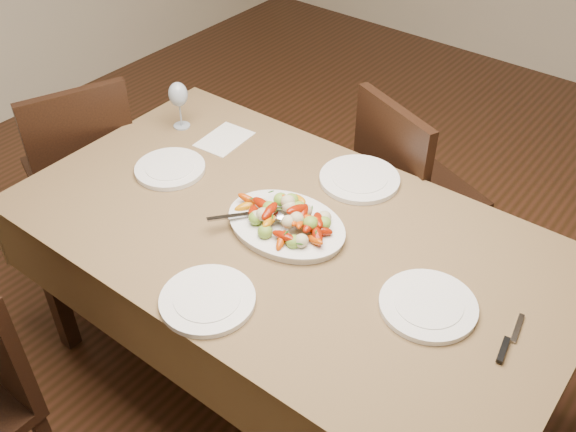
% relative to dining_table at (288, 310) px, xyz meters
% --- Properties ---
extents(floor, '(6.00, 6.00, 0.00)m').
position_rel_dining_table_xyz_m(floor, '(-0.12, 0.18, -0.38)').
color(floor, '#371E10').
rests_on(floor, ground).
extents(dining_table, '(1.86, 1.07, 0.76)m').
position_rel_dining_table_xyz_m(dining_table, '(0.00, 0.00, 0.00)').
color(dining_table, brown).
rests_on(dining_table, ground).
extents(chair_far, '(0.54, 0.54, 0.95)m').
position_rel_dining_table_xyz_m(chair_far, '(0.09, 0.78, 0.10)').
color(chair_far, black).
rests_on(chair_far, ground).
extents(chair_left, '(0.54, 0.54, 0.95)m').
position_rel_dining_table_xyz_m(chair_left, '(-1.18, 0.01, 0.10)').
color(chair_left, black).
rests_on(chair_left, ground).
extents(serving_platter, '(0.40, 0.30, 0.02)m').
position_rel_dining_table_xyz_m(serving_platter, '(-0.01, 0.00, 0.39)').
color(serving_platter, white).
rests_on(serving_platter, dining_table).
extents(roasted_vegetables, '(0.33, 0.23, 0.09)m').
position_rel_dining_table_xyz_m(roasted_vegetables, '(-0.01, 0.00, 0.45)').
color(roasted_vegetables, '#7C1302').
rests_on(roasted_vegetables, serving_platter).
extents(serving_spoon, '(0.27, 0.20, 0.03)m').
position_rel_dining_table_xyz_m(serving_spoon, '(-0.07, -0.04, 0.43)').
color(serving_spoon, '#9EA0A8').
rests_on(serving_spoon, serving_platter).
extents(plate_left, '(0.25, 0.25, 0.02)m').
position_rel_dining_table_xyz_m(plate_left, '(-0.54, -0.00, 0.39)').
color(plate_left, white).
rests_on(plate_left, dining_table).
extents(plate_right, '(0.28, 0.28, 0.02)m').
position_rel_dining_table_xyz_m(plate_right, '(0.52, -0.02, 0.39)').
color(plate_right, white).
rests_on(plate_right, dining_table).
extents(plate_far, '(0.29, 0.29, 0.02)m').
position_rel_dining_table_xyz_m(plate_far, '(0.03, 0.37, 0.39)').
color(plate_far, white).
rests_on(plate_far, dining_table).
extents(plate_near, '(0.28, 0.28, 0.02)m').
position_rel_dining_table_xyz_m(plate_near, '(0.01, -0.39, 0.39)').
color(plate_near, white).
rests_on(plate_near, dining_table).
extents(wine_glass, '(0.08, 0.08, 0.20)m').
position_rel_dining_table_xyz_m(wine_glass, '(-0.73, 0.24, 0.48)').
color(wine_glass, '#8C99A5').
rests_on(wine_glass, dining_table).
extents(menu_card, '(0.17, 0.22, 0.00)m').
position_rel_dining_table_xyz_m(menu_card, '(-0.53, 0.27, 0.38)').
color(menu_card, silver).
rests_on(menu_card, dining_table).
extents(table_knife, '(0.05, 0.20, 0.01)m').
position_rel_dining_table_xyz_m(table_knife, '(0.75, 0.01, 0.38)').
color(table_knife, '#9EA0A8').
rests_on(table_knife, dining_table).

